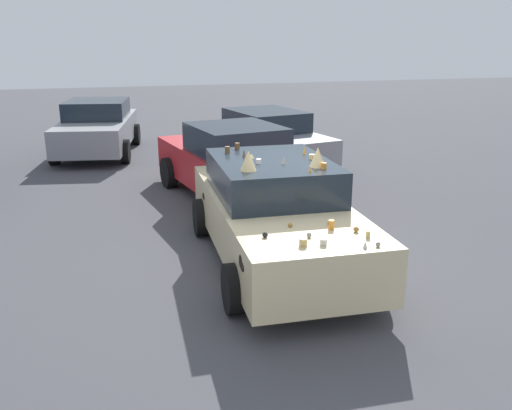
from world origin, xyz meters
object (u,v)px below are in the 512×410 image
parked_sedan_far_left (232,163)px  parked_sedan_far_right (97,128)px  art_car_decorated (275,212)px  parked_sedan_row_back_center (267,137)px

parked_sedan_far_left → parked_sedan_far_right: size_ratio=1.04×
parked_sedan_far_left → art_car_decorated: bearing=167.6°
art_car_decorated → parked_sedan_far_right: size_ratio=1.03×
parked_sedan_far_left → parked_sedan_far_right: parked_sedan_far_left is taller
art_car_decorated → parked_sedan_far_right: bearing=-162.3°
parked_sedan_far_right → parked_sedan_row_back_center: bearing=68.3°
art_car_decorated → parked_sedan_row_back_center: size_ratio=1.06×
parked_sedan_row_back_center → parked_sedan_far_right: 4.90m
art_car_decorated → parked_sedan_far_right: (8.78, 2.35, -0.02)m
parked_sedan_far_left → parked_sedan_far_right: bearing=15.1°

